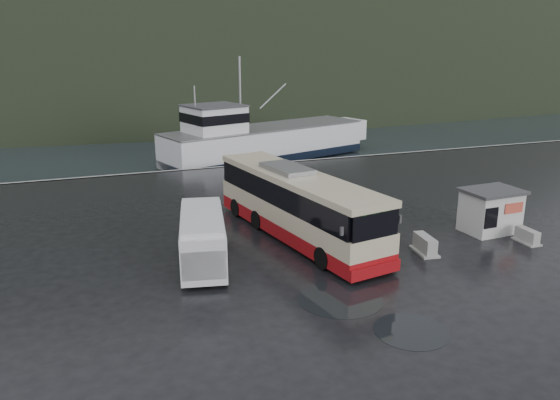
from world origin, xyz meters
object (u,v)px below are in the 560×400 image
object	(u,v)px
dome_tent	(371,258)
coach_bus	(297,236)
jersey_barrier_a	(424,253)
waste_bin_left	(360,267)
jersey_barrier_b	(526,242)
white_van	(204,264)
ticket_kiosk	(488,231)
fishing_trawler	(265,145)
waste_bin_right	(371,254)

from	to	relation	value
dome_tent	coach_bus	bearing A→B (deg)	119.70
jersey_barrier_a	waste_bin_left	bearing A→B (deg)	-172.42
jersey_barrier_b	jersey_barrier_a	bearing A→B (deg)	174.24
white_van	jersey_barrier_a	bearing A→B (deg)	-1.28
coach_bus	ticket_kiosk	size ratio (longest dim) A/B	4.26
coach_bus	dome_tent	bearing A→B (deg)	-70.56
dome_tent	jersey_barrier_b	size ratio (longest dim) A/B	1.92
jersey_barrier_a	fishing_trawler	xyz separation A→B (m)	(1.69, 29.95, 0.00)
coach_bus	fishing_trawler	size ratio (longest dim) A/B	0.52
jersey_barrier_a	jersey_barrier_b	world-z (taller)	jersey_barrier_a
coach_bus	dome_tent	distance (m)	4.55
dome_tent	white_van	bearing A→B (deg)	165.60
dome_tent	ticket_kiosk	size ratio (longest dim) A/B	0.92
white_van	waste_bin_left	distance (m)	7.27
white_van	waste_bin_left	xyz separation A→B (m)	(6.70, -2.82, 0.00)
jersey_barrier_a	white_van	bearing A→B (deg)	167.64
fishing_trawler	coach_bus	bearing A→B (deg)	-121.89
white_van	waste_bin_left	size ratio (longest dim) A/B	4.46
waste_bin_right	dome_tent	distance (m)	0.50
ticket_kiosk	jersey_barrier_b	distance (m)	2.18
waste_bin_left	fishing_trawler	world-z (taller)	fishing_trawler
coach_bus	ticket_kiosk	distance (m)	10.55
coach_bus	white_van	distance (m)	5.82
coach_bus	jersey_barrier_a	size ratio (longest dim) A/B	7.51
coach_bus	white_van	xyz separation A→B (m)	(-5.47, -1.97, 0.00)
coach_bus	fishing_trawler	bearing A→B (deg)	65.01
coach_bus	white_van	world-z (taller)	coach_bus
coach_bus	fishing_trawler	world-z (taller)	fishing_trawler
dome_tent	fishing_trawler	world-z (taller)	fishing_trawler
ticket_kiosk	fishing_trawler	world-z (taller)	fishing_trawler
coach_bus	ticket_kiosk	world-z (taller)	coach_bus
waste_bin_right	jersey_barrier_b	distance (m)	8.43
white_van	jersey_barrier_b	distance (m)	16.58
fishing_trawler	ticket_kiosk	bearing A→B (deg)	-100.31
coach_bus	waste_bin_left	distance (m)	4.94
dome_tent	jersey_barrier_b	world-z (taller)	dome_tent
coach_bus	waste_bin_right	size ratio (longest dim) A/B	9.72
coach_bus	waste_bin_left	xyz separation A→B (m)	(1.23, -4.79, 0.00)
dome_tent	ticket_kiosk	distance (m)	8.00
waste_bin_left	jersey_barrier_b	world-z (taller)	waste_bin_left
white_van	ticket_kiosk	world-z (taller)	white_van
jersey_barrier_a	fishing_trawler	world-z (taller)	fishing_trawler
jersey_barrier_b	white_van	bearing A→B (deg)	169.95
waste_bin_right	dome_tent	xyz separation A→B (m)	(-0.27, -0.42, 0.00)
waste_bin_right	ticket_kiosk	xyz separation A→B (m)	(7.64, 0.74, 0.00)
dome_tent	fishing_trawler	bearing A→B (deg)	81.37
ticket_kiosk	fishing_trawler	size ratio (longest dim) A/B	0.12
coach_bus	jersey_barrier_b	bearing A→B (deg)	-34.38
waste_bin_right	dome_tent	world-z (taller)	waste_bin_right
white_van	waste_bin_right	distance (m)	8.15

